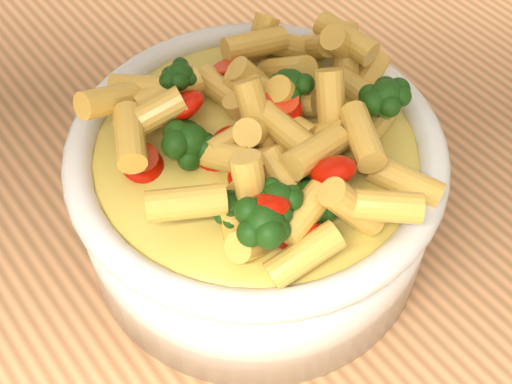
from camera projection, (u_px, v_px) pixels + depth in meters
table at (201, 297)px, 0.66m from camera, size 1.20×0.80×0.90m
serving_bowl at (256, 191)px, 0.54m from camera, size 0.27×0.27×0.12m
pasta_salad at (256, 124)px, 0.48m from camera, size 0.21×0.21×0.05m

